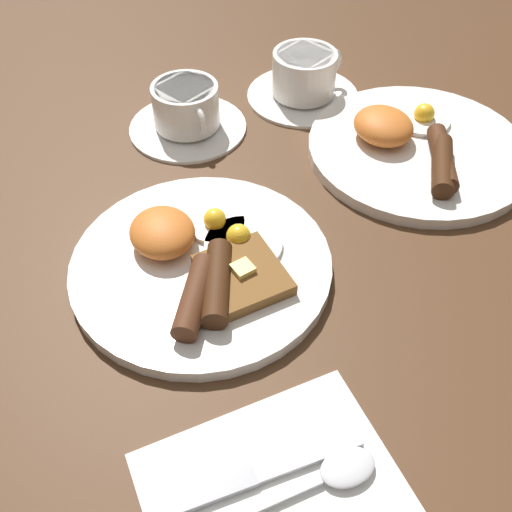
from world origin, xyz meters
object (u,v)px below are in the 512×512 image
(breakfast_plate_far, at_px, (415,146))
(teacup_near, at_px, (187,112))
(breakfast_plate_near, at_px, (202,262))
(spoon, at_px, (328,476))
(teacup_far, at_px, (304,79))
(knife, at_px, (254,476))

(breakfast_plate_far, distance_m, teacup_near, 0.30)
(breakfast_plate_near, distance_m, spoon, 0.26)
(spoon, bearing_deg, teacup_far, 65.42)
(breakfast_plate_far, height_order, spoon, breakfast_plate_far)
(teacup_far, bearing_deg, spoon, -26.51)
(breakfast_plate_near, distance_m, teacup_far, 0.36)
(breakfast_plate_near, height_order, teacup_near, teacup_near)
(teacup_far, bearing_deg, teacup_near, -88.92)
(breakfast_plate_near, bearing_deg, teacup_near, 162.38)
(breakfast_plate_near, bearing_deg, knife, -11.66)
(teacup_far, distance_m, spoon, 0.57)
(teacup_near, distance_m, knife, 0.50)
(breakfast_plate_near, height_order, teacup_far, teacup_far)
(teacup_near, xyz_separation_m, spoon, (0.51, -0.07, -0.02))
(breakfast_plate_far, xyz_separation_m, teacup_near, (-0.18, -0.24, 0.01))
(breakfast_plate_near, height_order, knife, breakfast_plate_near)
(teacup_far, xyz_separation_m, knife, (0.48, -0.31, -0.02))
(breakfast_plate_far, bearing_deg, knife, -51.04)
(teacup_near, bearing_deg, knife, -14.81)
(teacup_far, height_order, knife, teacup_far)
(teacup_near, relative_size, teacup_far, 0.98)
(teacup_far, distance_m, knife, 0.57)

